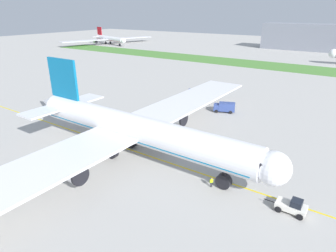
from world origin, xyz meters
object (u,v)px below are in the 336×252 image
object	(u,v)px
service_truck_fuel_bowser	(225,107)
parked_airliner_far_left	(109,39)
airliner_foreground	(132,129)
service_truck_baggage_loader	(195,93)
pushback_tug	(292,206)
ground_crew_wingwalker_port	(211,181)

from	to	relation	value
service_truck_fuel_bowser	parked_airliner_far_left	world-z (taller)	parked_airliner_far_left
airliner_foreground	service_truck_fuel_bowser	distance (m)	35.57
service_truck_baggage_loader	parked_airliner_far_left	xyz separation A→B (m)	(-138.62, 99.70, 3.00)
airliner_foreground	pushback_tug	bearing A→B (deg)	-0.49
ground_crew_wingwalker_port	parked_airliner_far_left	distance (m)	219.90
pushback_tug	ground_crew_wingwalker_port	bearing A→B (deg)	-176.49
service_truck_baggage_loader	service_truck_fuel_bowser	xyz separation A→B (m)	(14.09, -7.80, 0.02)
airliner_foreground	service_truck_baggage_loader	size ratio (longest dim) A/B	18.80
pushback_tug	service_truck_fuel_bowser	xyz separation A→B (m)	(-26.19, 35.34, 0.52)
airliner_foreground	ground_crew_wingwalker_port	distance (m)	18.33
service_truck_fuel_bowser	pushback_tug	bearing A→B (deg)	-53.45
airliner_foreground	ground_crew_wingwalker_port	world-z (taller)	airliner_foreground
airliner_foreground	pushback_tug	world-z (taller)	airliner_foreground
airliner_foreground	parked_airliner_far_left	size ratio (longest dim) A/B	1.15
pushback_tug	ground_crew_wingwalker_port	world-z (taller)	pushback_tug
ground_crew_wingwalker_port	airliner_foreground	bearing A→B (deg)	176.71
service_truck_baggage_loader	service_truck_fuel_bowser	distance (m)	16.11
parked_airliner_far_left	pushback_tug	bearing A→B (deg)	-38.60
service_truck_fuel_bowser	airliner_foreground	bearing A→B (deg)	-96.25
service_truck_baggage_loader	ground_crew_wingwalker_port	bearing A→B (deg)	-57.57
service_truck_fuel_bowser	parked_airliner_far_left	xyz separation A→B (m)	(-152.71, 107.50, 2.98)
ground_crew_wingwalker_port	parked_airliner_far_left	bearing A→B (deg)	139.23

